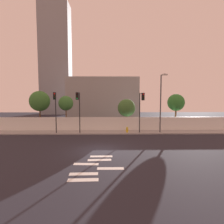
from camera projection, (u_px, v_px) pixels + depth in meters
The scene contains 15 objects.
ground_plane at pixel (100, 151), 16.68m from camera, with size 80.00×80.00×0.00m, color #24242D.
sidewalk at pixel (103, 132), 24.84m from camera, with size 36.00×2.40×0.15m, color #959595.
perimeter_wall at pixel (103, 124), 26.04m from camera, with size 36.00×0.18×1.80m, color white.
crosswalk_marking at pixel (95, 166), 13.01m from camera, with size 3.56×4.72×0.01m.
traffic_light_left at pixel (78, 104), 23.34m from camera, with size 0.37×1.18×5.17m.
traffic_light_center at pixel (141, 104), 23.34m from camera, with size 0.44×1.44×5.11m.
traffic_light_right at pixel (55, 104), 23.28m from camera, with size 0.40×1.19×5.18m.
street_lamp_curbside at pixel (161, 99), 23.95m from camera, with size 0.61×1.69×7.43m.
fire_hydrant at pixel (127, 129), 24.32m from camera, with size 0.44×0.26×0.72m.
roadside_tree_leftmost at pixel (40, 101), 27.07m from camera, with size 2.93×2.93×5.61m.
roadside_tree_midleft at pixel (66, 103), 27.16m from camera, with size 2.12×2.12×4.89m.
roadside_tree_midright at pixel (127, 108), 27.37m from camera, with size 2.59×2.59×4.44m.
roadside_tree_rightmost at pixel (176, 103), 27.43m from camera, with size 2.48×2.48×5.17m.
low_building_distant at pixel (103, 99), 39.70m from camera, with size 14.61×6.00×8.68m, color gray.
tower_on_skyline at pixel (56, 60), 50.56m from camera, with size 7.81×5.00×29.14m, color gray.
Camera 1 is at (0.82, -16.34, 4.87)m, focal length 30.03 mm.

